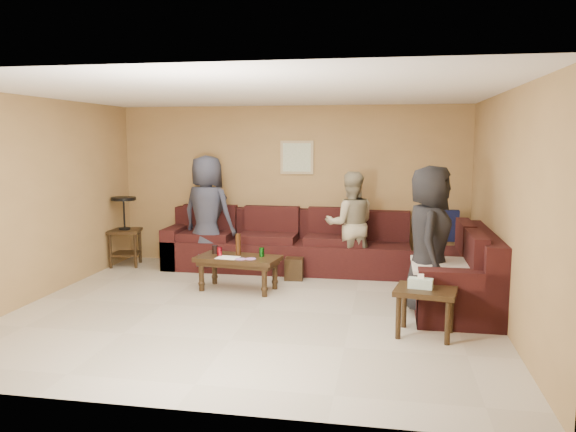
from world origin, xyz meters
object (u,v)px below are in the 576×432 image
at_px(end_table_left, 125,230).
at_px(waste_bin, 294,269).
at_px(person_right, 429,240).
at_px(side_table_right, 425,295).
at_px(person_left, 207,213).
at_px(sectional_sofa, 336,258).
at_px(coffee_table, 238,261).
at_px(person_middle, 350,224).

xyz_separation_m(end_table_left, waste_bin, (2.77, -0.41, -0.41)).
distance_m(end_table_left, waste_bin, 2.83).
relative_size(waste_bin, person_right, 0.18).
bearing_deg(person_right, waste_bin, 60.08).
xyz_separation_m(side_table_right, person_left, (-3.07, 2.40, 0.45)).
xyz_separation_m(sectional_sofa, coffee_table, (-1.23, -0.71, 0.06)).
distance_m(end_table_left, side_table_right, 5.09).
distance_m(waste_bin, person_left, 1.61).
bearing_deg(person_left, side_table_right, 158.19).
height_order(coffee_table, person_middle, person_middle).
bearing_deg(sectional_sofa, person_middle, 61.13).
relative_size(sectional_sofa, person_middle, 3.05).
bearing_deg(sectional_sofa, end_table_left, 173.49).
bearing_deg(side_table_right, person_middle, 110.95).
height_order(side_table_right, waste_bin, side_table_right).
height_order(person_left, person_right, person_left).
xyz_separation_m(end_table_left, side_table_right, (4.45, -2.45, -0.14)).
distance_m(coffee_table, person_middle, 1.78).
relative_size(side_table_right, waste_bin, 2.19).
relative_size(person_left, person_middle, 1.14).
bearing_deg(person_right, person_left, 68.37).
bearing_deg(waste_bin, sectional_sofa, 2.30).
distance_m(waste_bin, person_middle, 1.04).
xyz_separation_m(sectional_sofa, person_right, (1.18, -1.26, 0.52)).
xyz_separation_m(sectional_sofa, person_left, (-1.98, 0.33, 0.55)).
bearing_deg(side_table_right, person_right, 84.09).
bearing_deg(waste_bin, coffee_table, -132.72).
bearing_deg(coffee_table, person_left, 125.93).
distance_m(side_table_right, person_right, 0.91).
bearing_deg(coffee_table, end_table_left, 152.83).
relative_size(end_table_left, side_table_right, 1.61).
relative_size(waste_bin, person_left, 0.18).
distance_m(coffee_table, end_table_left, 2.41).
relative_size(coffee_table, person_middle, 0.75).
bearing_deg(coffee_table, waste_bin, 47.28).
height_order(waste_bin, person_left, person_left).
bearing_deg(end_table_left, waste_bin, -8.36).
height_order(sectional_sofa, coffee_table, sectional_sofa).
xyz_separation_m(side_table_right, person_middle, (-0.92, 2.39, 0.34)).
height_order(end_table_left, person_middle, person_middle).
xyz_separation_m(side_table_right, person_right, (0.08, 0.81, 0.42)).
bearing_deg(person_left, coffee_table, 142.09).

